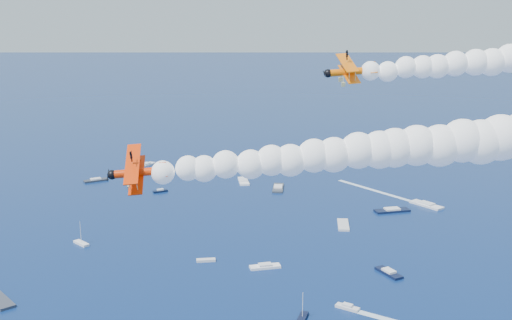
# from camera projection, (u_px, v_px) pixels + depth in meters

# --- Properties ---
(biplane_lead) EXTENTS (9.98, 11.53, 7.60)m
(biplane_lead) POSITION_uv_depth(u_px,v_px,m) (351.00, 72.00, 95.36)
(biplane_lead) COLOR orange
(biplane_trail) EXTENTS (9.60, 11.12, 8.07)m
(biplane_trail) POSITION_uv_depth(u_px,v_px,m) (139.00, 172.00, 76.93)
(biplane_trail) COLOR #EA3204
(smoke_trail_trail) EXTENTS (57.33, 36.32, 10.50)m
(smoke_trail_trail) POSITION_uv_depth(u_px,v_px,m) (366.00, 151.00, 78.54)
(smoke_trail_trail) COLOR white
(spectator_boats) EXTENTS (228.45, 183.64, 0.70)m
(spectator_boats) POSITION_uv_depth(u_px,v_px,m) (343.00, 240.00, 198.52)
(spectator_boats) COLOR silver
(spectator_boats) RESTS_ON ground
(boat_wakes) EXTENTS (116.48, 132.00, 0.04)m
(boat_wakes) POSITION_uv_depth(u_px,v_px,m) (491.00, 268.00, 177.59)
(boat_wakes) COLOR white
(boat_wakes) RESTS_ON ground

